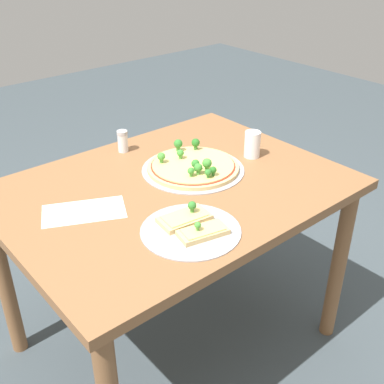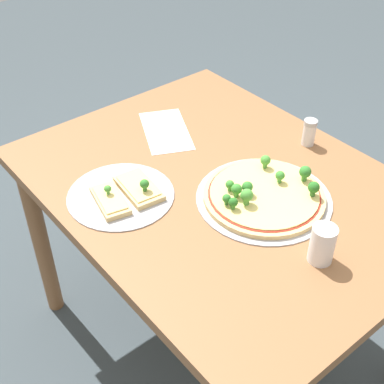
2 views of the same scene
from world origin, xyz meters
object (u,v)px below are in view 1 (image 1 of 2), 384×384
at_px(pizza_tray_slice, 192,226).
at_px(condiment_shaker, 123,141).
at_px(drinking_cup, 252,144).
at_px(dining_table, 173,209).
at_px(pizza_tray_whole, 193,166).

height_order(pizza_tray_slice, condiment_shaker, condiment_shaker).
bearing_deg(condiment_shaker, drinking_cup, -45.60).
height_order(dining_table, drinking_cup, drinking_cup).
bearing_deg(condiment_shaker, pizza_tray_whole, -70.72).
bearing_deg(dining_table, drinking_cup, -2.46).
relative_size(pizza_tray_slice, condiment_shaker, 3.47).
relative_size(pizza_tray_whole, condiment_shaker, 4.36).
distance_m(dining_table, pizza_tray_slice, 0.30).
xyz_separation_m(pizza_tray_slice, condiment_shaker, (0.15, 0.61, 0.03)).
relative_size(pizza_tray_whole, pizza_tray_slice, 1.26).
relative_size(drinking_cup, condiment_shaker, 1.18).
distance_m(pizza_tray_slice, drinking_cup, 0.57).
bearing_deg(dining_table, pizza_tray_whole, 18.71).
xyz_separation_m(drinking_cup, condiment_shaker, (-0.36, 0.37, -0.01)).
bearing_deg(dining_table, condiment_shaker, 86.35).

